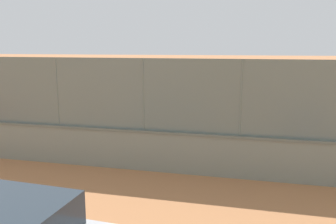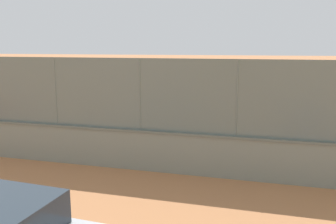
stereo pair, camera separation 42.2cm
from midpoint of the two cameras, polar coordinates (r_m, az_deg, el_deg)
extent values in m
plane|color=#B27247|center=(22.87, -4.24, 0.34)|extent=(260.00, 260.00, 0.00)
cube|color=gray|center=(12.43, -11.68, -5.65)|extent=(28.32, 1.40, 1.28)
cube|color=slate|center=(12.26, -11.80, -2.60)|extent=(28.33, 1.46, 0.08)
cube|color=slate|center=(12.05, -12.02, 2.99)|extent=(27.75, 1.13, 2.33)
cylinder|color=slate|center=(10.88, 10.56, 2.24)|extent=(0.07, 0.07, 2.33)
cylinder|color=slate|center=(11.46, -5.04, 2.81)|extent=(0.07, 0.07, 2.33)
cylinder|color=slate|center=(12.79, -18.27, 3.12)|extent=(0.07, 0.07, 2.33)
cylinder|color=navy|center=(20.60, -2.91, 0.26)|extent=(0.19, 0.19, 0.74)
cylinder|color=navy|center=(20.77, -2.63, 0.34)|extent=(0.19, 0.19, 0.74)
cylinder|color=orange|center=(20.58, -2.78, 2.05)|extent=(0.42, 0.42, 0.54)
cylinder|color=tan|center=(20.30, -3.07, 2.24)|extent=(0.52, 0.23, 0.16)
cylinder|color=tan|center=(20.66, -1.67, 2.40)|extent=(0.52, 0.23, 0.16)
sphere|color=tan|center=(20.53, -2.79, 3.09)|extent=(0.21, 0.21, 0.21)
cylinder|color=red|center=(20.52, -2.79, 3.33)|extent=(0.27, 0.27, 0.05)
cylinder|color=black|center=(20.58, -1.23, 2.36)|extent=(0.30, 0.12, 0.04)
ellipsoid|color=#333338|center=(20.47, -0.69, 2.32)|extent=(0.30, 0.11, 0.24)
cylinder|color=black|center=(15.35, 10.91, -3.42)|extent=(0.21, 0.21, 0.81)
cylinder|color=black|center=(15.48, 10.37, -3.27)|extent=(0.21, 0.21, 0.81)
cylinder|color=beige|center=(15.26, 10.73, -0.79)|extent=(0.48, 0.48, 0.60)
cylinder|color=brown|center=(15.07, 11.72, -0.50)|extent=(0.45, 0.48, 0.17)
cylinder|color=brown|center=(15.66, 10.69, -0.05)|extent=(0.45, 0.48, 0.17)
sphere|color=brown|center=(15.18, 10.78, 0.74)|extent=(0.23, 0.23, 0.23)
cylinder|color=black|center=(15.17, 10.80, 1.11)|extent=(0.34, 0.34, 0.05)
sphere|color=#3399D8|center=(18.87, -2.98, -1.68)|extent=(0.11, 0.11, 0.11)
camera|label=1|loc=(0.21, -90.78, -0.15)|focal=37.92mm
camera|label=2|loc=(0.21, 89.22, 0.15)|focal=37.92mm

